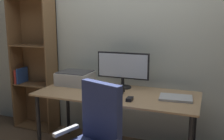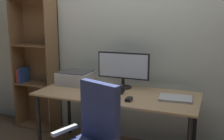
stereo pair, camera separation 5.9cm
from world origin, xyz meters
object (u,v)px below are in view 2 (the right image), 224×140
(monitor, at_px, (123,67))
(mouse, at_px, (129,99))
(coffee_mug, at_px, (120,89))
(printer, at_px, (76,78))
(bookshelf, at_px, (37,65))
(desk, at_px, (116,100))
(laptop, at_px, (176,98))
(keyboard, at_px, (106,97))

(monitor, relative_size, mouse, 6.37)
(coffee_mug, distance_m, printer, 0.67)
(monitor, xyz_separation_m, bookshelf, (-1.34, 0.14, -0.09))
(monitor, bearing_deg, desk, -87.32)
(mouse, distance_m, printer, 0.90)
(mouse, distance_m, laptop, 0.47)
(monitor, height_order, printer, monitor)
(desk, relative_size, monitor, 2.83)
(monitor, height_order, laptop, monitor)
(monitor, distance_m, mouse, 0.54)
(monitor, relative_size, laptop, 1.91)
(laptop, height_order, printer, printer)
(desk, xyz_separation_m, keyboard, (-0.03, -0.22, 0.08))
(monitor, relative_size, keyboard, 2.11)
(keyboard, height_order, printer, printer)
(printer, bearing_deg, keyboard, -34.55)
(printer, height_order, bookshelf, bookshelf)
(keyboard, bearing_deg, mouse, 5.79)
(laptop, relative_size, printer, 0.80)
(monitor, bearing_deg, printer, -174.39)
(monitor, height_order, bookshelf, bookshelf)
(desk, bearing_deg, keyboard, -98.52)
(keyboard, relative_size, printer, 0.72)
(keyboard, height_order, coffee_mug, coffee_mug)
(keyboard, height_order, laptop, laptop)
(mouse, bearing_deg, monitor, 114.59)
(coffee_mug, relative_size, bookshelf, 0.06)
(desk, distance_m, mouse, 0.31)
(coffee_mug, bearing_deg, mouse, -48.80)
(laptop, bearing_deg, bookshelf, 164.55)
(desk, bearing_deg, laptop, 1.77)
(keyboard, height_order, bookshelf, bookshelf)
(coffee_mug, xyz_separation_m, laptop, (0.58, 0.03, -0.04))
(coffee_mug, bearing_deg, keyboard, -109.24)
(mouse, relative_size, printer, 0.24)
(keyboard, bearing_deg, printer, 147.90)
(desk, relative_size, coffee_mug, 17.33)
(keyboard, bearing_deg, desk, 83.93)
(coffee_mug, bearing_deg, printer, 164.01)
(mouse, relative_size, laptop, 0.30)
(desk, distance_m, bookshelf, 1.42)
(monitor, bearing_deg, mouse, -63.14)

